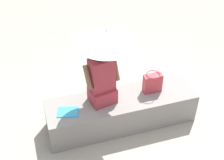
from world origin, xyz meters
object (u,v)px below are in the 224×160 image
object	(u,v)px
parasol	(107,37)
person_seated	(102,79)
handbag_black	(153,83)
magazine	(68,112)

from	to	relation	value
parasol	person_seated	bearing A→B (deg)	13.44
handbag_black	parasol	bearing A→B (deg)	-2.14
handbag_black	person_seated	bearing A→B (deg)	-0.45
parasol	handbag_black	distance (m)	1.07
handbag_black	magazine	bearing A→B (deg)	3.65
handbag_black	magazine	world-z (taller)	handbag_black
person_seated	parasol	world-z (taller)	parasol
person_seated	magazine	size ratio (longest dim) A/B	3.21
parasol	magazine	world-z (taller)	parasol
person_seated	parasol	xyz separation A→B (m)	(-0.08, -0.02, 0.61)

